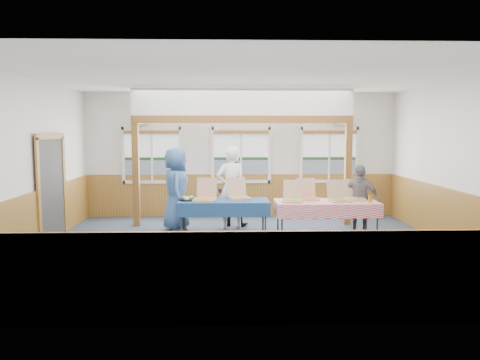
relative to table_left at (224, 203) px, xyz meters
name	(u,v)px	position (x,y,z in m)	size (l,w,h in m)	color
floor	(247,249)	(0.45, -1.21, -0.70)	(8.00, 8.00, 0.00)	#2C3947
ceiling	(247,77)	(0.45, -1.21, 2.50)	(8.00, 8.00, 0.00)	white
wall_back	(241,155)	(0.45, 2.29, 0.90)	(8.00, 8.00, 0.00)	silver
wall_front	(262,187)	(0.45, -4.71, 0.90)	(8.00, 8.00, 0.00)	silver
wall_left	(29,165)	(-3.55, -1.21, 0.90)	(8.00, 8.00, 0.00)	silver
wall_right	(459,164)	(4.45, -1.21, 0.90)	(8.00, 8.00, 0.00)	silver
wainscot_back	(241,195)	(0.45, 2.27, -0.15)	(7.98, 0.05, 1.10)	brown
wainscot_front	(261,278)	(0.45, -4.68, -0.15)	(7.98, 0.05, 1.10)	brown
wainscot_left	(33,222)	(-3.53, -1.21, -0.15)	(0.05, 6.98, 1.10)	brown
wainscot_right	(455,219)	(4.42, -1.21, -0.15)	(0.05, 6.98, 1.10)	brown
cased_opening	(51,189)	(-3.51, -0.31, 0.35)	(0.06, 1.30, 2.10)	#2E2E2E
window_left	(152,152)	(-1.85, 2.25, 0.98)	(1.56, 0.10, 1.46)	white
window_mid	(241,152)	(0.45, 2.25, 0.98)	(1.56, 0.10, 1.46)	white
window_right	(329,152)	(2.75, 2.25, 0.98)	(1.56, 0.10, 1.46)	white
post_left	(136,175)	(-2.05, 1.09, 0.50)	(0.15, 0.15, 2.40)	#5B3C14
post_right	(348,174)	(2.95, 1.09, 0.50)	(0.15, 0.15, 2.40)	#5B3C14
cross_beam	(243,120)	(0.45, 1.09, 1.79)	(5.15, 0.18, 0.18)	#5B3C14
table_left	(224,203)	(0.00, 0.00, 0.00)	(2.09, 1.50, 0.76)	#2E2E2E
table_right	(326,204)	(2.16, -0.21, 0.00)	(2.31, 1.57, 0.76)	#2E2E2E
pizza_box_a	(205,198)	(-0.39, -0.11, 0.12)	(0.51, 0.59, 0.47)	tan
pizza_box_b	(239,196)	(0.34, 0.16, 0.12)	(0.53, 0.59, 0.45)	tan
pizza_box_c	(292,199)	(1.42, -0.31, 0.12)	(0.50, 0.57, 0.44)	tan
pizza_box_d	(308,197)	(1.81, -0.02, 0.12)	(0.44, 0.53, 0.45)	tan
pizza_box_e	(339,199)	(2.40, -0.29, 0.12)	(0.45, 0.52, 0.42)	tan
pizza_box_f	(355,197)	(2.81, -0.07, 0.12)	(0.40, 0.49, 0.43)	tan
veggie_tray	(188,199)	(-0.75, 0.00, 0.09)	(0.40, 0.40, 0.09)	black
drink_glass	(370,199)	(3.01, -0.46, 0.13)	(0.07, 0.07, 0.15)	#976C19
woman_white	(231,188)	(0.16, 0.62, 0.24)	(0.69, 0.45, 1.88)	white
woman_black	(233,194)	(0.21, 1.03, 0.05)	(0.73, 0.57, 1.51)	black
man_blue	(176,189)	(-1.06, 0.54, 0.23)	(0.91, 0.59, 1.86)	#37578A
person_grey	(359,199)	(2.93, 0.06, 0.05)	(0.88, 0.37, 1.51)	slate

